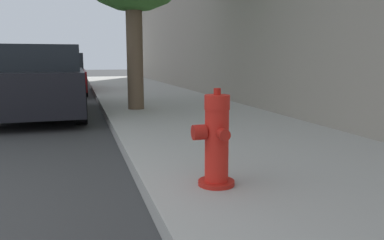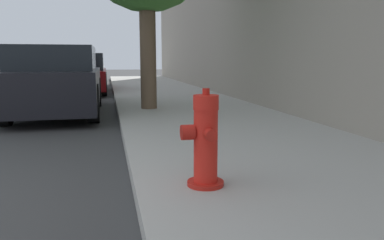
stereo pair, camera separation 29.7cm
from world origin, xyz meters
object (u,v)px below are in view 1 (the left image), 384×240
at_px(parked_car_mid, 57,74).
at_px(parked_car_far, 61,70).
at_px(fire_hydrant, 216,142).
at_px(parked_car_near, 41,82).

relative_size(parked_car_mid, parked_car_far, 0.90).
distance_m(parked_car_mid, parked_car_far, 5.52).
bearing_deg(fire_hydrant, parked_car_far, 96.23).
bearing_deg(parked_car_mid, parked_car_far, 90.83).
xyz_separation_m(parked_car_near, parked_car_far, (-0.00, 10.58, -0.06)).
distance_m(parked_car_near, parked_car_far, 10.58).
distance_m(fire_hydrant, parked_car_far, 16.03).
bearing_deg(parked_car_near, parked_car_mid, 89.11).
bearing_deg(parked_car_far, parked_car_mid, -89.17).
bearing_deg(parked_car_far, fire_hydrant, -83.77).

